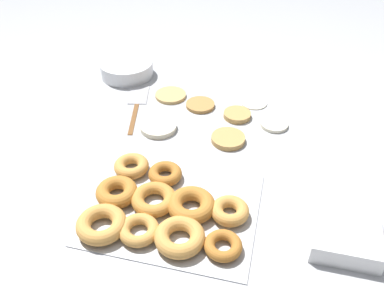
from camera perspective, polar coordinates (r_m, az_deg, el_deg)
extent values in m
plane|color=#B2B5BA|center=(1.14, 0.66, 0.60)|extent=(3.00, 3.00, 0.00)
cylinder|color=tan|center=(1.14, 5.10, 0.72)|extent=(0.09, 0.09, 0.02)
cylinder|color=beige|center=(1.19, -4.73, 2.41)|extent=(0.11, 0.11, 0.02)
cylinder|color=silver|center=(1.22, 11.46, 2.74)|extent=(0.08, 0.08, 0.01)
cylinder|color=tan|center=(1.24, 6.36, 4.09)|extent=(0.08, 0.08, 0.02)
cylinder|color=silver|center=(1.32, 8.71, 5.84)|extent=(0.08, 0.08, 0.01)
cylinder|color=#B27F42|center=(1.28, 1.17, 5.51)|extent=(0.09, 0.09, 0.01)
cylinder|color=tan|center=(1.34, -3.02, 6.85)|extent=(0.10, 0.10, 0.01)
cube|color=silver|center=(0.95, -2.62, -8.94)|extent=(0.38, 0.32, 0.01)
torus|color=#D19347|center=(0.91, -12.58, -10.94)|extent=(0.11, 0.11, 0.03)
torus|color=#D19347|center=(0.89, -7.46, -11.88)|extent=(0.09, 0.09, 0.03)
torus|color=#D19347|center=(0.87, -1.74, -12.91)|extent=(0.11, 0.11, 0.03)
torus|color=#AD6B28|center=(0.86, 4.38, -14.02)|extent=(0.08, 0.08, 0.02)
torus|color=#B7752D|center=(0.97, -10.52, -6.63)|extent=(0.10, 0.10, 0.03)
torus|color=#C68438|center=(0.95, -5.36, -7.72)|extent=(0.10, 0.10, 0.03)
torus|color=#B7752D|center=(0.93, -0.10, -8.57)|extent=(0.11, 0.11, 0.03)
torus|color=#D19347|center=(0.92, 5.33, -9.32)|extent=(0.09, 0.09, 0.03)
torus|color=#D19347|center=(1.04, -8.49, -3.07)|extent=(0.09, 0.09, 0.03)
torus|color=#AD6B28|center=(1.01, -3.79, -4.19)|extent=(0.08, 0.08, 0.03)
cylinder|color=white|center=(1.47, -9.14, 10.38)|extent=(0.18, 0.18, 0.05)
cube|color=white|center=(0.94, 20.45, -12.00)|extent=(0.14, 0.15, 0.02)
cube|color=white|center=(0.92, 20.76, -11.07)|extent=(0.14, 0.15, 0.02)
cube|color=brown|center=(1.24, -8.21, 3.58)|extent=(0.05, 0.16, 0.01)
cube|color=#A8A8AD|center=(1.36, -7.41, 7.13)|extent=(0.09, 0.14, 0.01)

